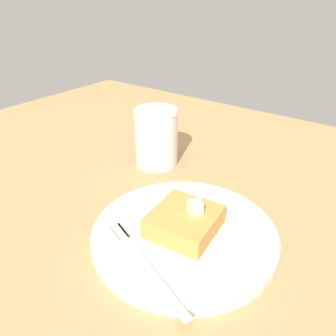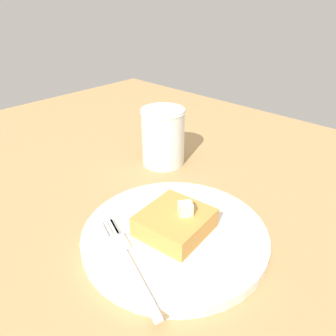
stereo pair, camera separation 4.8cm
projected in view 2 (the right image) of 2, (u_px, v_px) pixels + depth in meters
The scene contains 6 objects.
table_surface at pixel (98, 232), 44.42cm from camera, with size 112.55×112.55×2.78cm, color tan.
plate at pixel (175, 234), 40.71cm from camera, with size 22.95×22.95×1.36cm.
toast_slice_center at pixel (175, 222), 39.80cm from camera, with size 7.58×7.99×2.58cm, color #CC8C40.
butter_pat_primary at pixel (185, 209), 38.69cm from camera, with size 1.61×1.44×1.61cm, color #F1F0C6.
fork at pixel (125, 256), 36.28cm from camera, with size 15.47×7.01×0.36cm.
syrup_jar at pixel (163, 138), 56.79cm from camera, with size 7.62×7.62×9.99cm.
Camera 2 is at (30.61, -18.81, 30.49)cm, focal length 35.00 mm.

